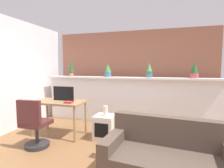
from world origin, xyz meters
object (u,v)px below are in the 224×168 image
(potted_plant_3, at_px, (194,70))
(book_on_desk, at_px, (69,102))
(potted_plant_2, at_px, (149,71))
(couch, at_px, (167,162))
(tv_monitor, at_px, (64,94))
(desk, at_px, (59,105))
(office_chair, at_px, (35,127))
(potted_plant_1, at_px, (108,70))
(side_cube_shelf, at_px, (105,127))
(potted_plant_0, at_px, (71,68))
(vase_on_shelf, at_px, (106,111))

(potted_plant_3, distance_m, book_on_desk, 2.90)
(potted_plant_2, distance_m, couch, 2.49)
(potted_plant_3, bearing_deg, potted_plant_2, -178.48)
(potted_plant_2, height_order, tv_monitor, potted_plant_2)
(potted_plant_3, height_order, desk, potted_plant_3)
(tv_monitor, relative_size, office_chair, 0.53)
(potted_plant_1, height_order, office_chair, potted_plant_1)
(potted_plant_2, height_order, side_cube_shelf, potted_plant_2)
(potted_plant_1, bearing_deg, office_chair, -112.52)
(potted_plant_0, bearing_deg, desk, -73.23)
(potted_plant_3, bearing_deg, tv_monitor, -158.00)
(potted_plant_0, height_order, potted_plant_1, potted_plant_0)
(book_on_desk, distance_m, couch, 2.15)
(potted_plant_0, xyz_separation_m, office_chair, (0.27, -1.83, -1.06))
(tv_monitor, height_order, couch, tv_monitor)
(potted_plant_1, distance_m, vase_on_shelf, 1.44)
(couch, bearing_deg, office_chair, 171.58)
(potted_plant_0, xyz_separation_m, vase_on_shelf, (1.38, -1.10, -0.85))
(book_on_desk, bearing_deg, desk, 156.02)
(potted_plant_0, distance_m, vase_on_shelf, 1.96)
(potted_plant_3, xyz_separation_m, vase_on_shelf, (-1.77, -1.15, -0.81))
(vase_on_shelf, height_order, couch, couch)
(potted_plant_2, relative_size, potted_plant_3, 0.92)
(tv_monitor, height_order, book_on_desk, tv_monitor)
(potted_plant_3, relative_size, side_cube_shelf, 0.79)
(side_cube_shelf, height_order, book_on_desk, book_on_desk)
(desk, relative_size, office_chair, 1.21)
(potted_plant_2, height_order, couch, potted_plant_2)
(potted_plant_2, bearing_deg, couch, -78.86)
(potted_plant_3, bearing_deg, potted_plant_1, 179.79)
(potted_plant_0, relative_size, side_cube_shelf, 0.96)
(potted_plant_3, relative_size, vase_on_shelf, 2.00)
(vase_on_shelf, relative_size, couch, 0.12)
(potted_plant_1, relative_size, side_cube_shelf, 0.68)
(potted_plant_1, relative_size, couch, 0.21)
(potted_plant_3, height_order, couch, potted_plant_3)
(potted_plant_1, distance_m, couch, 2.91)
(side_cube_shelf, height_order, couch, couch)
(tv_monitor, bearing_deg, side_cube_shelf, -1.10)
(desk, relative_size, side_cube_shelf, 2.20)
(potted_plant_3, xyz_separation_m, couch, (-0.59, -2.22, -1.13))
(potted_plant_2, xyz_separation_m, book_on_desk, (-1.47, -1.30, -0.62))
(potted_plant_2, distance_m, desk, 2.25)
(desk, xyz_separation_m, couch, (2.22, -1.03, -0.38))
(potted_plant_1, xyz_separation_m, book_on_desk, (-0.39, -1.34, -0.62))
(potted_plant_0, bearing_deg, couch, -40.20)
(side_cube_shelf, xyz_separation_m, book_on_desk, (-0.69, -0.20, 0.52))
(vase_on_shelf, distance_m, couch, 1.62)
(potted_plant_1, xyz_separation_m, vase_on_shelf, (0.33, -1.15, -0.79))
(office_chair, height_order, vase_on_shelf, office_chair)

